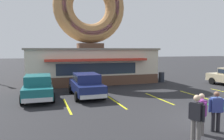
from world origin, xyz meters
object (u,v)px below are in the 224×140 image
golf_ball (223,105)px  car_navy (86,84)px  pedestrian_beanie_man (216,110)px  trash_bin (161,77)px  pedestrian_blue_sweater_man (196,117)px  car_teal (38,86)px  pedestrian_hooded_kid (201,112)px

golf_ball → car_navy: 8.67m
pedestrian_beanie_man → trash_bin: 13.28m
car_navy → pedestrian_blue_sweater_man: 8.96m
golf_ball → car_teal: size_ratio=0.01×
golf_ball → car_teal: 11.42m
car_teal → pedestrian_blue_sweater_man: size_ratio=2.69×
pedestrian_beanie_man → golf_ball: bearing=40.9°
golf_ball → trash_bin: size_ratio=0.04×
golf_ball → car_teal: car_teal is taller
golf_ball → trash_bin: bearing=80.8°
pedestrian_hooded_kid → trash_bin: 13.62m
pedestrian_blue_sweater_man → trash_bin: size_ratio=1.75×
pedestrian_blue_sweater_man → pedestrian_beanie_man: bearing=24.3°
pedestrian_blue_sweater_man → pedestrian_hooded_kid: bearing=40.3°
pedestrian_hooded_kid → car_navy: bearing=108.7°
pedestrian_blue_sweater_man → pedestrian_hooded_kid: (0.75, 0.64, -0.08)m
car_navy → trash_bin: bearing=26.4°
golf_ball → pedestrian_beanie_man: size_ratio=0.03×
pedestrian_hooded_kid → pedestrian_beanie_man: size_ratio=0.98×
golf_ball → pedestrian_beanie_man: (-3.53, -3.05, 0.84)m
car_navy → trash_bin: size_ratio=4.68×
pedestrian_beanie_man → trash_bin: size_ratio=1.65×
golf_ball → car_teal: (-10.18, 5.12, 0.82)m
golf_ball → pedestrian_hooded_kid: 5.34m
pedestrian_hooded_kid → pedestrian_beanie_man: (0.75, 0.04, 0.02)m
car_navy → pedestrian_hooded_kid: 8.55m
golf_ball → pedestrian_blue_sweater_man: (-5.03, -3.73, 0.90)m
car_teal → pedestrian_blue_sweater_man: 10.24m
car_navy → pedestrian_beanie_man: size_ratio=2.84×
golf_ball → pedestrian_blue_sweater_man: bearing=-143.4°
golf_ball → trash_bin: (1.50, 9.24, 0.45)m
golf_ball → pedestrian_blue_sweater_man: pedestrian_blue_sweater_man is taller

